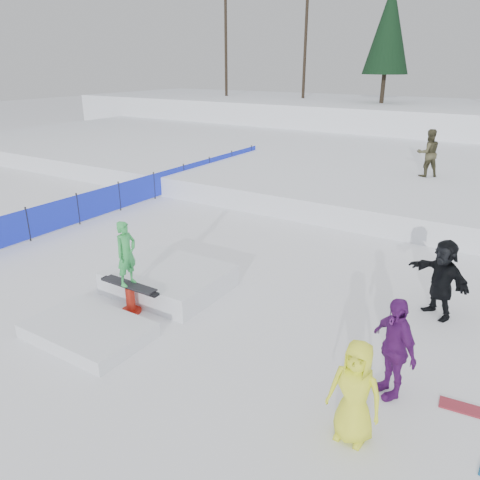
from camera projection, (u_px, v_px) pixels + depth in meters
The scene contains 9 objects.
ground at pixel (174, 308), 10.55m from camera, with size 120.00×120.00×0.00m, color white.
snow_berm at pixel (441, 121), 33.83m from camera, with size 60.00×14.00×2.40m, color white.
snow_midrise at pixel (383, 166), 23.05m from camera, with size 50.00×18.00×0.80m, color white.
safety_fence at pixel (154, 185), 18.82m from camera, with size 0.05×16.00×1.10m.
walker_olive at pixel (428, 153), 18.92m from camera, with size 0.93×0.72×1.91m, color #3F3B26.
spectator_purple at pixel (394, 347), 7.53m from camera, with size 1.04×0.43×1.77m, color #5C1A70.
spectator_yellow at pixel (355, 392), 6.63m from camera, with size 0.79×0.51×1.62m, color #F4FE30.
spectator_dark at pixel (442, 279), 9.96m from camera, with size 1.63×0.52×1.75m, color black.
jib_rail_feature at pixel (149, 290), 10.74m from camera, with size 2.60×4.40×2.11m.
Camera 1 is at (6.24, -7.08, 5.19)m, focal length 35.00 mm.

